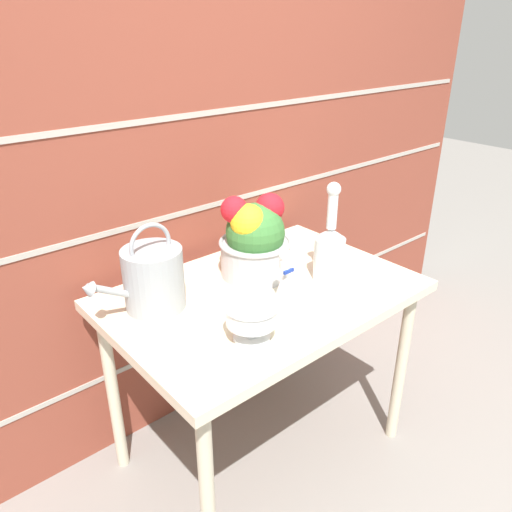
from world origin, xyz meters
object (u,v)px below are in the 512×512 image
(crystal_pedestal_bowl, at_px, (252,316))
(watering_can, at_px, (153,278))
(figurine_vase, at_px, (284,282))
(flower_planter, at_px, (255,239))
(glass_decanter, at_px, (330,249))

(crystal_pedestal_bowl, bearing_deg, watering_can, 109.60)
(watering_can, height_order, figurine_vase, watering_can)
(flower_planter, height_order, figurine_vase, flower_planter)
(glass_decanter, xyz_separation_m, figurine_vase, (-0.24, -0.03, -0.04))
(figurine_vase, bearing_deg, glass_decanter, 6.10)
(flower_planter, xyz_separation_m, figurine_vase, (-0.06, -0.22, -0.06))
(crystal_pedestal_bowl, bearing_deg, flower_planter, 48.40)
(figurine_vase, bearing_deg, watering_can, 141.87)
(watering_can, xyz_separation_m, flower_planter, (0.40, -0.04, 0.03))
(flower_planter, bearing_deg, watering_can, 174.73)
(crystal_pedestal_bowl, bearing_deg, figurine_vase, 21.84)
(crystal_pedestal_bowl, height_order, glass_decanter, glass_decanter)
(watering_can, relative_size, glass_decanter, 0.93)
(watering_can, height_order, flower_planter, flower_planter)
(figurine_vase, bearing_deg, flower_planter, 74.06)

